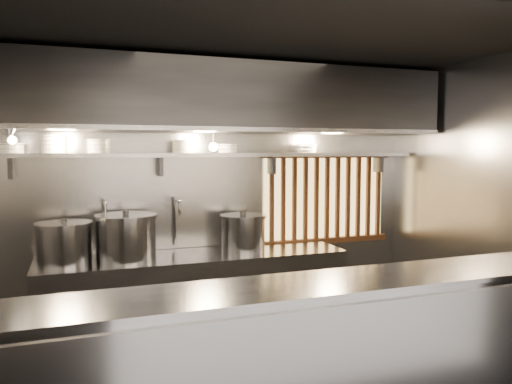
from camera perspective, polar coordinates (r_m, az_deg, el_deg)
ceiling at (r=3.98m, az=1.20°, el=17.42°), size 4.50×4.50×0.00m
wall_back at (r=5.34m, az=-4.65°, el=-0.89°), size 4.50×0.00×4.50m
wall_right at (r=5.17m, az=25.11°, el=-1.52°), size 0.00×3.00×3.00m
serving_counter at (r=3.31m, az=7.50°, el=-19.61°), size 4.50×0.56×1.13m
cooking_bench at (r=5.10m, az=-6.77°, el=-12.08°), size 3.00×0.70×0.90m
bowl_shelf at (r=5.14m, az=-4.15°, el=4.25°), size 4.40×0.34×0.04m
exhaust_hood at (r=4.95m, az=-3.48°, el=10.54°), size 4.40×0.81×0.65m
wood_screen at (r=5.78m, az=8.01°, el=-0.68°), size 1.56×0.09×1.04m
faucet_left at (r=5.04m, az=-16.96°, el=-2.50°), size 0.04×0.30×0.50m
faucet_right at (r=5.12m, az=-9.11°, el=-2.23°), size 0.04×0.30×0.50m
heat_lamp at (r=4.50m, az=-26.44°, el=6.05°), size 0.25×0.35×0.20m
pendant_bulb at (r=5.00m, az=-4.89°, el=5.17°), size 0.09×0.09×0.19m
stock_pot_left at (r=4.84m, az=-21.08°, el=-5.47°), size 0.59×0.59×0.42m
stock_pot_mid at (r=4.85m, az=-14.59°, el=-5.00°), size 0.60×0.60×0.47m
stock_pot_right at (r=5.13m, az=-1.47°, el=-4.64°), size 0.60×0.60×0.41m
bowl_stack_0 at (r=4.97m, az=-26.25°, el=4.51°), size 0.24×0.24×0.09m
bowl_stack_1 at (r=4.95m, az=-22.10°, el=5.10°), size 0.24×0.24×0.17m
bowl_stack_2 at (r=4.95m, az=-17.50°, el=5.01°), size 0.23×0.23×0.13m
bowl_stack_3 at (r=5.05m, az=-8.37°, el=5.18°), size 0.22×0.22×0.13m
bowl_stack_4 at (r=5.16m, az=-3.26°, el=5.00°), size 0.21×0.21×0.09m
bowl_stack_5 at (r=5.49m, az=5.75°, el=4.98°), size 0.23×0.23×0.09m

